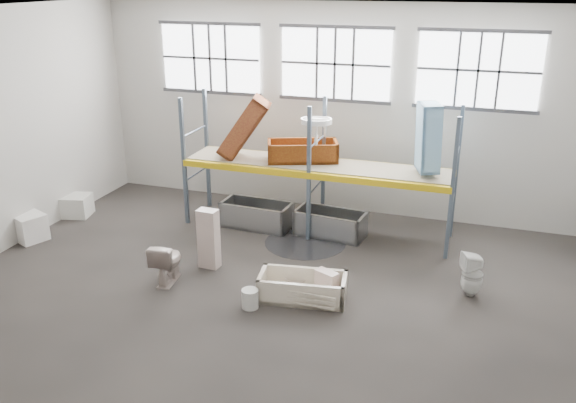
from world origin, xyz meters
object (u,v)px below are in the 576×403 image
at_px(toilet_white, 472,274).
at_px(steel_tub_right, 330,223).
at_px(cistern_tall, 209,239).
at_px(steel_tub_left, 257,214).
at_px(rust_tub_flat, 303,151).
at_px(bucket, 250,299).
at_px(bathtub_beige, 303,287).
at_px(toilet_beige, 167,261).
at_px(blue_tub_upright, 428,138).
at_px(carton_near, 29,227).

bearing_deg(toilet_white, steel_tub_right, -143.15).
bearing_deg(cistern_tall, steel_tub_left, 90.25).
bearing_deg(toilet_white, steel_tub_left, -132.83).
height_order(rust_tub_flat, bucket, rust_tub_flat).
relative_size(steel_tub_right, bucket, 4.45).
relative_size(bathtub_beige, rust_tub_flat, 1.00).
height_order(bathtub_beige, bucket, bathtub_beige).
bearing_deg(toilet_beige, blue_tub_upright, -149.88).
relative_size(cistern_tall, steel_tub_right, 0.79).
distance_m(cistern_tall, carton_near, 4.40).
bearing_deg(steel_tub_left, blue_tub_upright, 3.85).
bearing_deg(bucket, toilet_white, 24.81).
xyz_separation_m(bathtub_beige, toilet_beige, (-2.65, -0.20, 0.19)).
bearing_deg(toilet_beige, rust_tub_flat, -122.02).
xyz_separation_m(steel_tub_left, blue_tub_upright, (3.75, 0.25, 2.10)).
relative_size(cistern_tall, toilet_white, 1.44).
distance_m(cistern_tall, bucket, 1.90).
bearing_deg(toilet_beige, carton_near, -18.20).
relative_size(blue_tub_upright, carton_near, 2.05).
xyz_separation_m(toilet_beige, steel_tub_right, (2.39, 3.14, -0.13)).
bearing_deg(bucket, steel_tub_left, 109.59).
bearing_deg(blue_tub_upright, bathtub_beige, -118.87).
bearing_deg(cistern_tall, steel_tub_right, 54.29).
height_order(bathtub_beige, blue_tub_upright, blue_tub_upright).
distance_m(bathtub_beige, cistern_tall, 2.28).
xyz_separation_m(toilet_white, steel_tub_left, (-4.92, 1.78, -0.13)).
distance_m(bathtub_beige, steel_tub_right, 2.95).
distance_m(bathtub_beige, carton_near, 6.58).
height_order(rust_tub_flat, carton_near, rust_tub_flat).
distance_m(steel_tub_left, carton_near, 5.08).
distance_m(toilet_beige, steel_tub_right, 3.94).
distance_m(cistern_tall, toilet_white, 5.09).
relative_size(steel_tub_right, rust_tub_flat, 0.99).
height_order(steel_tub_right, rust_tub_flat, rust_tub_flat).
height_order(cistern_tall, steel_tub_left, cistern_tall).
xyz_separation_m(cistern_tall, blue_tub_upright, (3.89, 2.50, 1.78)).
bearing_deg(blue_tub_upright, cistern_tall, -147.22).
xyz_separation_m(rust_tub_flat, carton_near, (-5.51, -2.71, -1.52)).
distance_m(toilet_white, rust_tub_flat, 4.71).
relative_size(toilet_beige, steel_tub_left, 0.52).
xyz_separation_m(cistern_tall, carton_near, (-4.39, -0.06, -0.32)).
relative_size(cistern_tall, carton_near, 1.78).
distance_m(bucket, carton_near, 5.89).
height_order(bathtub_beige, steel_tub_right, steel_tub_right).
bearing_deg(rust_tub_flat, toilet_white, -28.96).
bearing_deg(bucket, blue_tub_upright, 56.09).
distance_m(cistern_tall, blue_tub_upright, 4.96).
distance_m(blue_tub_upright, bucket, 5.02).
bearing_deg(cistern_tall, toilet_beige, -116.96).
bearing_deg(cistern_tall, bucket, -38.09).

